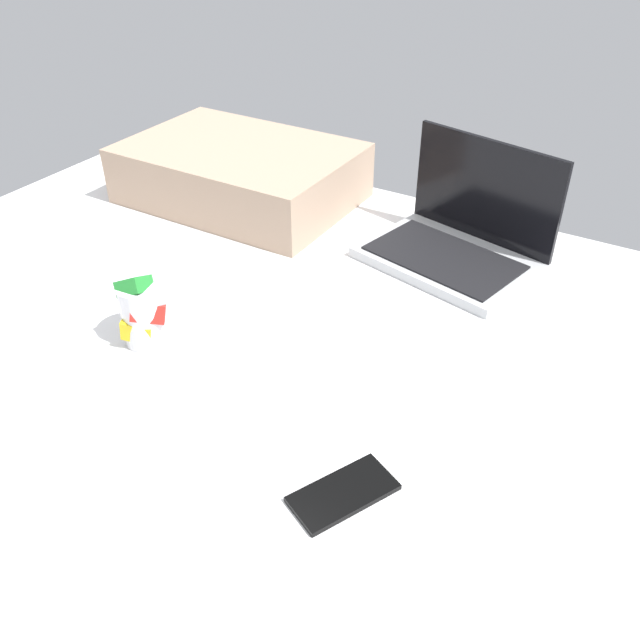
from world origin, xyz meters
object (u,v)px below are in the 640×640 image
at_px(laptop, 458,240).
at_px(pillow, 241,173).
at_px(snack_cup, 147,312).
at_px(cell_phone, 343,493).

relative_size(laptop, pillow, 0.72).
height_order(snack_cup, cell_phone, snack_cup).
bearing_deg(laptop, pillow, -167.84).
xyz_separation_m(laptop, pillow, (-0.55, 0.01, 0.02)).
distance_m(laptop, cell_phone, 0.66).
relative_size(laptop, snack_cup, 2.72).
bearing_deg(laptop, cell_phone, -68.11).
relative_size(laptop, cell_phone, 2.66).
xyz_separation_m(cell_phone, pillow, (-0.65, 0.66, 0.06)).
xyz_separation_m(laptop, snack_cup, (-0.34, -0.53, 0.01)).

